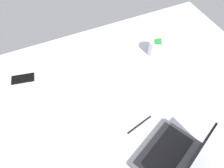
% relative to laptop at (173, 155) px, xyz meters
% --- Properties ---
extents(bed_mattress, '(1.80, 1.40, 0.18)m').
position_rel_laptop_xyz_m(bed_mattress, '(-0.00, -0.40, -0.13)').
color(bed_mattress, '#B7BCC6').
rests_on(bed_mattress, ground).
extents(laptop, '(0.40, 0.35, 0.23)m').
position_rel_laptop_xyz_m(laptop, '(0.00, 0.00, 0.00)').
color(laptop, '#4C4C51').
rests_on(laptop, bed_mattress).
extents(snack_cup, '(0.10, 0.09, 0.13)m').
position_rel_laptop_xyz_m(snack_cup, '(-0.31, -0.68, 0.01)').
color(snack_cup, silver).
rests_on(snack_cup, bed_mattress).
extents(cell_phone, '(0.15, 0.09, 0.01)m').
position_rel_laptop_xyz_m(cell_phone, '(0.57, -0.82, -0.04)').
color(cell_phone, black).
rests_on(cell_phone, bed_mattress).
extents(charger_cable, '(0.17, 0.05, 0.01)m').
position_rel_laptop_xyz_m(charger_cable, '(0.05, -0.23, -0.04)').
color(charger_cable, black).
rests_on(charger_cable, bed_mattress).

